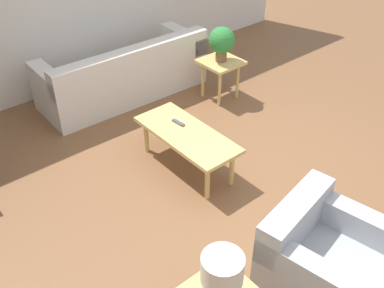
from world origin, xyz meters
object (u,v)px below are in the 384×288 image
object	(u,v)px
sofa	(125,76)
coffee_table	(187,137)
side_table_plant	(221,67)
potted_plant	(222,41)
table_lamp	(222,273)
armchair	(325,264)

from	to	relation	value
sofa	coffee_table	size ratio (longest dim) A/B	1.87
coffee_table	side_table_plant	size ratio (longest dim) A/B	2.26
side_table_plant	potted_plant	distance (m)	0.35
coffee_table	table_lamp	size ratio (longest dim) A/B	3.14
sofa	side_table_plant	size ratio (longest dim) A/B	4.21
potted_plant	table_lamp	world-z (taller)	potted_plant
coffee_table	table_lamp	distance (m)	2.04
potted_plant	side_table_plant	bearing A→B (deg)	90.00
sofa	potted_plant	xyz separation A→B (m)	(-0.82, -0.93, 0.49)
armchair	side_table_plant	size ratio (longest dim) A/B	1.94
armchair	potted_plant	bearing A→B (deg)	51.59
coffee_table	table_lamp	bearing A→B (deg)	146.72
sofa	side_table_plant	bearing A→B (deg)	140.15
coffee_table	table_lamp	xyz separation A→B (m)	(-1.68, 1.10, 0.38)
coffee_table	potted_plant	bearing A→B (deg)	-55.85
armchair	potted_plant	world-z (taller)	potted_plant
coffee_table	side_table_plant	world-z (taller)	side_table_plant
sofa	table_lamp	size ratio (longest dim) A/B	5.86
sofa	coffee_table	world-z (taller)	sofa
sofa	armchair	bearing A→B (deg)	82.97
coffee_table	sofa	bearing A→B (deg)	-11.65
table_lamp	potted_plant	bearing A→B (deg)	-43.10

